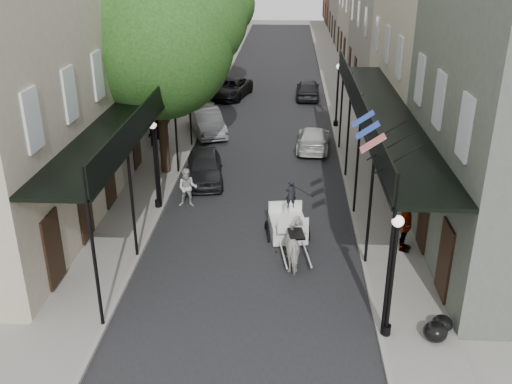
# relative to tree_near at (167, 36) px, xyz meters

# --- Properties ---
(ground) EXTENTS (140.00, 140.00, 0.00)m
(ground) POSITION_rel_tree_near_xyz_m (4.20, -10.18, -6.49)
(ground) COLOR gray
(ground) RESTS_ON ground
(road) EXTENTS (8.00, 90.00, 0.01)m
(road) POSITION_rel_tree_near_xyz_m (4.20, 9.82, -6.48)
(road) COLOR black
(road) RESTS_ON ground
(sidewalk_left) EXTENTS (2.20, 90.00, 0.12)m
(sidewalk_left) POSITION_rel_tree_near_xyz_m (-0.80, 9.82, -6.43)
(sidewalk_left) COLOR gray
(sidewalk_left) RESTS_ON ground
(sidewalk_right) EXTENTS (2.20, 90.00, 0.12)m
(sidewalk_right) POSITION_rel_tree_near_xyz_m (9.20, 9.82, -6.43)
(sidewalk_right) COLOR gray
(sidewalk_right) RESTS_ON ground
(building_row_left) EXTENTS (5.00, 80.00, 10.50)m
(building_row_left) POSITION_rel_tree_near_xyz_m (-4.40, 19.82, -1.24)
(building_row_left) COLOR #B9AC94
(building_row_left) RESTS_ON ground
(building_row_right) EXTENTS (5.00, 80.00, 10.50)m
(building_row_right) POSITION_rel_tree_near_xyz_m (12.80, 19.82, -1.24)
(building_row_right) COLOR gray
(building_row_right) RESTS_ON ground
(gallery_left) EXTENTS (2.20, 18.05, 4.88)m
(gallery_left) POSITION_rel_tree_near_xyz_m (-0.59, -3.20, -2.44)
(gallery_left) COLOR black
(gallery_left) RESTS_ON sidewalk_left
(gallery_right) EXTENTS (2.20, 18.05, 4.88)m
(gallery_right) POSITION_rel_tree_near_xyz_m (8.99, -3.20, -2.44)
(gallery_right) COLOR black
(gallery_right) RESTS_ON sidewalk_right
(tree_near) EXTENTS (7.31, 6.80, 9.63)m
(tree_near) POSITION_rel_tree_near_xyz_m (0.00, 0.00, 0.00)
(tree_near) COLOR #382619
(tree_near) RESTS_ON sidewalk_left
(tree_far) EXTENTS (6.45, 6.00, 8.61)m
(tree_far) POSITION_rel_tree_near_xyz_m (-0.05, 14.00, -0.65)
(tree_far) COLOR #382619
(tree_far) RESTS_ON sidewalk_left
(lamppost_right_near) EXTENTS (0.32, 0.32, 3.71)m
(lamppost_right_near) POSITION_rel_tree_near_xyz_m (8.30, -12.18, -4.44)
(lamppost_right_near) COLOR black
(lamppost_right_near) RESTS_ON sidewalk_right
(lamppost_left) EXTENTS (0.32, 0.32, 3.71)m
(lamppost_left) POSITION_rel_tree_near_xyz_m (0.10, -4.18, -4.44)
(lamppost_left) COLOR black
(lamppost_left) RESTS_ON sidewalk_left
(lamppost_right_far) EXTENTS (0.32, 0.32, 3.71)m
(lamppost_right_far) POSITION_rel_tree_near_xyz_m (8.30, 7.82, -4.44)
(lamppost_right_far) COLOR black
(lamppost_right_far) RESTS_ON sidewalk_right
(horse) EXTENTS (1.08, 1.90, 1.52)m
(horse) POSITION_rel_tree_near_xyz_m (5.80, -8.33, -5.73)
(horse) COLOR beige
(horse) RESTS_ON ground
(carriage) EXTENTS (1.75, 2.40, 2.55)m
(carriage) POSITION_rel_tree_near_xyz_m (5.45, -5.99, -5.50)
(carriage) COLOR black
(carriage) RESTS_ON ground
(pedestrian_walking) EXTENTS (0.83, 0.66, 1.68)m
(pedestrian_walking) POSITION_rel_tree_near_xyz_m (1.29, -3.80, -5.65)
(pedestrian_walking) COLOR #B8BAAF
(pedestrian_walking) RESTS_ON ground
(pedestrian_sidewalk_left) EXTENTS (1.29, 0.94, 1.80)m
(pedestrian_sidewalk_left) POSITION_rel_tree_near_xyz_m (-1.43, 2.97, -5.47)
(pedestrian_sidewalk_left) COLOR gray
(pedestrian_sidewalk_left) RESTS_ON sidewalk_left
(pedestrian_sidewalk_right) EXTENTS (0.92, 1.26, 1.98)m
(pedestrian_sidewalk_right) POSITION_rel_tree_near_xyz_m (9.64, -7.27, -5.38)
(pedestrian_sidewalk_right) COLOR gray
(pedestrian_sidewalk_right) RESTS_ON sidewalk_right
(car_left_near) EXTENTS (2.24, 4.30, 1.40)m
(car_left_near) POSITION_rel_tree_near_xyz_m (1.60, -0.97, -5.79)
(car_left_near) COLOR black
(car_left_near) RESTS_ON ground
(car_left_mid) EXTENTS (2.88, 4.66, 1.45)m
(car_left_mid) POSITION_rel_tree_near_xyz_m (0.75, 6.12, -5.76)
(car_left_mid) COLOR gray
(car_left_mid) RESTS_ON ground
(car_left_far) EXTENTS (3.14, 5.09, 1.31)m
(car_left_far) POSITION_rel_tree_near_xyz_m (1.28, 14.73, -5.83)
(car_left_far) COLOR black
(car_left_far) RESTS_ON ground
(car_right_near) EXTENTS (1.99, 4.22, 1.19)m
(car_right_near) POSITION_rel_tree_near_xyz_m (6.80, 3.82, -5.89)
(car_right_near) COLOR silver
(car_right_near) RESTS_ON ground
(car_right_far) EXTENTS (1.71, 4.09, 1.38)m
(car_right_far) POSITION_rel_tree_near_xyz_m (6.80, 14.75, -5.80)
(car_right_far) COLOR black
(car_right_far) RESTS_ON ground
(trash_bags) EXTENTS (0.93, 1.08, 0.57)m
(trash_bags) POSITION_rel_tree_near_xyz_m (9.72, -12.20, -6.10)
(trash_bags) COLOR black
(trash_bags) RESTS_ON sidewalk_right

